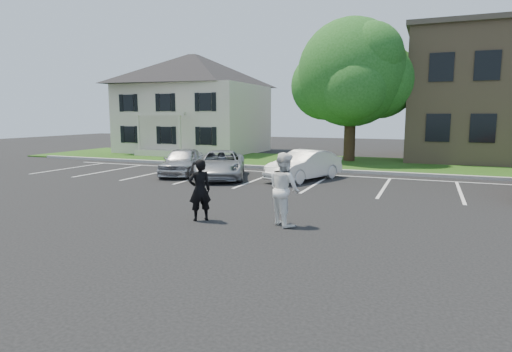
{
  "coord_description": "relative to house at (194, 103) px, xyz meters",
  "views": [
    {
      "loc": [
        4.42,
        -9.86,
        2.93
      ],
      "look_at": [
        0.0,
        1.0,
        1.25
      ],
      "focal_mm": 30.0,
      "sensor_mm": 36.0,
      "label": 1
    }
  ],
  "objects": [
    {
      "name": "car_silver_minivan",
      "position": [
        8.42,
        -12.09,
        -3.19
      ],
      "size": [
        3.74,
        5.07,
        1.28
      ],
      "primitive_type": "imported",
      "rotation": [
        0.0,
        0.0,
        0.4
      ],
      "color": "#9C9FA3",
      "rests_on": "ground"
    },
    {
      "name": "car_silver_west",
      "position": [
        6.22,
        -11.88,
        -3.16
      ],
      "size": [
        2.61,
        4.22,
        1.34
      ],
      "primitive_type": "imported",
      "rotation": [
        0.0,
        0.0,
        0.28
      ],
      "color": "#B7B7BC",
      "rests_on": "ground"
    },
    {
      "name": "house",
      "position": [
        0.0,
        0.0,
        0.0
      ],
      "size": [
        10.3,
        9.22,
        7.6
      ],
      "color": "beige",
      "rests_on": "ground"
    },
    {
      "name": "curb",
      "position": [
        13.0,
        -7.97,
        -3.75
      ],
      "size": [
        40.0,
        0.3,
        0.15
      ],
      "primitive_type": "cube",
      "color": "gray",
      "rests_on": "ground"
    },
    {
      "name": "stall_lines",
      "position": [
        14.4,
        -11.02,
        -3.82
      ],
      "size": [
        34.0,
        5.36,
        0.01
      ],
      "color": "silver",
      "rests_on": "ground"
    },
    {
      "name": "man_black_suit",
      "position": [
        11.58,
        -19.61,
        -2.97
      ],
      "size": [
        0.74,
        0.73,
        1.73
      ],
      "primitive_type": "imported",
      "rotation": [
        0.0,
        0.0,
        3.9
      ],
      "color": "black",
      "rests_on": "ground"
    },
    {
      "name": "tree",
      "position": [
        12.82,
        -2.62,
        1.52
      ],
      "size": [
        7.8,
        7.2,
        8.8
      ],
      "color": "black",
      "rests_on": "ground"
    },
    {
      "name": "ground_plane",
      "position": [
        13.0,
        -19.97,
        -3.83
      ],
      "size": [
        90.0,
        90.0,
        0.0
      ],
      "primitive_type": "plane",
      "color": "black",
      "rests_on": "ground"
    },
    {
      "name": "car_white_sedan",
      "position": [
        12.22,
        -11.27,
        -3.16
      ],
      "size": [
        2.82,
        4.32,
        1.35
      ],
      "primitive_type": "imported",
      "rotation": [
        0.0,
        0.0,
        -0.38
      ],
      "color": "white",
      "rests_on": "ground"
    },
    {
      "name": "man_white_shirt",
      "position": [
        13.9,
        -19.19,
        -2.85
      ],
      "size": [
        1.21,
        1.18,
        1.96
      ],
      "primitive_type": "imported",
      "rotation": [
        0.0,
        0.0,
        2.44
      ],
      "color": "white",
      "rests_on": "ground"
    },
    {
      "name": "grass_strip",
      "position": [
        13.0,
        -3.97,
        -3.79
      ],
      "size": [
        44.0,
        8.0,
        0.08
      ],
      "primitive_type": "cube",
      "color": "#234414",
      "rests_on": "ground"
    }
  ]
}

